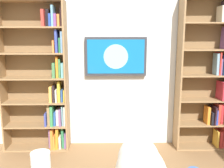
# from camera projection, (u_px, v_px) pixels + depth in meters

# --- Properties ---
(wall_back) EXTENTS (4.52, 0.06, 2.70)m
(wall_back) POSITION_uv_depth(u_px,v_px,m) (120.00, 56.00, 3.62)
(wall_back) COLOR silver
(wall_back) RESTS_ON ground
(bookshelf_left) EXTENTS (0.78, 0.28, 2.19)m
(bookshelf_left) POSITION_uv_depth(u_px,v_px,m) (211.00, 76.00, 3.53)
(bookshelf_left) COLOR #937047
(bookshelf_left) RESTS_ON ground
(bookshelf_right) EXTENTS (0.93, 0.28, 2.11)m
(bookshelf_right) POSITION_uv_depth(u_px,v_px,m) (43.00, 82.00, 3.51)
(bookshelf_right) COLOR #937047
(bookshelf_right) RESTS_ON ground
(wall_mounted_tv) EXTENTS (0.88, 0.07, 0.56)m
(wall_mounted_tv) POSITION_uv_depth(u_px,v_px,m) (116.00, 57.00, 3.54)
(wall_mounted_tv) COLOR #333338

